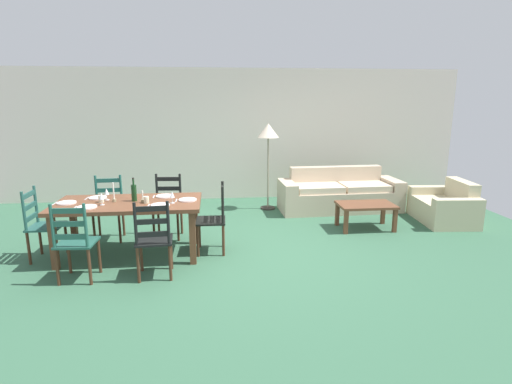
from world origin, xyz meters
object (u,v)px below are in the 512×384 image
dining_chair_near_right (154,239)px  dining_chair_head_west (42,224)px  dining_chair_far_left (109,208)px  wine_bottle (134,192)px  dining_chair_far_right (168,206)px  coffee_table (366,208)px  dining_chair_near_left (75,242)px  wine_glass_near_right (172,195)px  coffee_cup_primary (146,200)px  wine_glass_far_left (107,192)px  wine_glass_near_left (101,197)px  couch (339,195)px  armchair_upholstered (447,207)px  dining_table (129,208)px  coffee_cup_secondary (101,199)px  standing_lamp (268,136)px  dining_chair_head_east (214,218)px

dining_chair_near_right → dining_chair_head_west: same height
dining_chair_far_left → wine_bottle: (0.53, -0.70, 0.39)m
dining_chair_far_right → coffee_table: (3.16, 0.04, -0.12)m
dining_chair_near_left → coffee_table: size_ratio=1.07×
dining_chair_near_left → wine_bottle: (0.54, 0.79, 0.39)m
dining_chair_near_right → dining_chair_far_left: same height
wine_glass_near_right → coffee_cup_primary: (-0.34, 0.03, -0.07)m
dining_chair_near_right → dining_chair_far_right: size_ratio=1.00×
dining_chair_far_right → wine_glass_far_left: 1.03m
dining_chair_head_west → wine_bottle: (1.20, 0.05, 0.39)m
wine_glass_near_left → coffee_cup_primary: size_ratio=1.79×
couch → armchair_upholstered: bearing=-30.9°
dining_table → coffee_table: size_ratio=2.11×
wine_bottle → armchair_upholstered: (5.06, 1.01, -0.62)m
wine_glass_near_left → coffee_cup_secondary: bearing=108.1°
dining_chair_head_west → coffee_cup_secondary: (0.77, 0.02, 0.32)m
armchair_upholstered → coffee_cup_primary: bearing=-166.8°
dining_chair_far_left → coffee_cup_secondary: (0.10, -0.72, 0.32)m
dining_chair_far_right → standing_lamp: standing_lamp is taller
dining_chair_far_right → dining_chair_head_west: (-1.55, -0.77, 0.00)m
dining_chair_near_left → coffee_cup_primary: dining_chair_near_left is taller
wine_glass_near_left → coffee_table: size_ratio=0.18×
dining_chair_head_west → wine_glass_near_right: size_ratio=5.96×
coffee_table → armchair_upholstered: (1.55, 0.24, -0.11)m
dining_chair_far_right → standing_lamp: size_ratio=0.59×
dining_chair_head_east → wine_glass_near_right: 0.68m
dining_chair_far_left → standing_lamp: size_ratio=0.59×
dining_chair_head_east → wine_bottle: (-1.06, 0.01, 0.39)m
dining_chair_near_right → dining_chair_head_west: 1.71m
wine_glass_far_left → coffee_cup_primary: bearing=-22.7°
dining_chair_head_west → dining_chair_near_right: bearing=-25.9°
armchair_upholstered → standing_lamp: standing_lamp is taller
standing_lamp → coffee_table: bearing=-44.6°
dining_chair_near_right → wine_glass_near_right: dining_chair_near_right is taller
dining_chair_far_right → dining_chair_head_west: bearing=-153.6°
wine_glass_near_left → coffee_table: wine_glass_near_left is taller
armchair_upholstered → dining_table: bearing=-168.4°
dining_chair_head_west → couch: 5.06m
dining_chair_near_left → couch: size_ratio=0.42×
dining_chair_far_left → coffee_table: size_ratio=1.07×
dining_chair_near_left → wine_bottle: bearing=55.7°
dining_table → coffee_cup_primary: bearing=-20.7°
coffee_table → wine_glass_far_left: bearing=-170.2°
dining_table → wine_glass_far_left: (-0.30, 0.14, 0.20)m
dining_chair_near_left → dining_table: bearing=58.3°
dining_chair_far_left → couch: bearing=17.9°
dining_chair_head_east → couch: (2.38, 1.99, -0.19)m
dining_chair_head_east → coffee_cup_primary: 0.94m
dining_chair_head_east → wine_glass_near_right: bearing=-163.4°
dining_chair_near_left → wine_glass_near_left: bearing=75.0°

